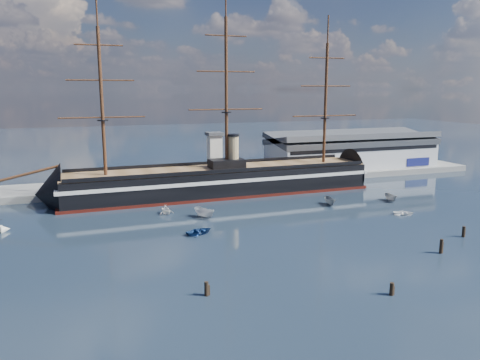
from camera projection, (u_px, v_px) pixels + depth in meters
name	position (u px, v px, depth m)	size (l,w,h in m)	color
ground	(241.00, 211.00, 118.14)	(600.00, 600.00, 0.00)	#192431
quay	(233.00, 182.00, 154.71)	(180.00, 18.00, 2.00)	slate
warehouse	(352.00, 150.00, 172.86)	(63.00, 21.00, 11.60)	#B7BABC
quay_tower	(215.00, 155.00, 147.75)	(5.00, 5.00, 15.00)	silver
warship	(215.00, 181.00, 135.50)	(112.97, 17.30, 53.94)	black
motorboat_a	(205.00, 218.00, 111.68)	(7.47, 2.74, 2.99)	silver
motorboat_b	(199.00, 234.00, 99.26)	(3.64, 1.46, 1.70)	navy
motorboat_c	(330.00, 205.00, 124.00)	(6.42, 2.35, 2.57)	slate
motorboat_d	(166.00, 214.00, 115.11)	(6.79, 2.94, 2.49)	silver
motorboat_e	(404.00, 215.00, 114.36)	(2.98, 1.19, 1.39)	white
motorboat_f	(391.00, 201.00, 128.40)	(6.20, 2.27, 2.48)	gray
piling_near_left	(207.00, 296.00, 69.52)	(0.64, 0.64, 2.89)	black
piling_near_mid	(391.00, 295.00, 69.71)	(0.64, 0.64, 2.66)	black
piling_near_right	(441.00, 253.00, 87.49)	(0.64, 0.64, 3.46)	black
piling_far_right	(463.00, 237.00, 97.20)	(0.64, 0.64, 3.00)	black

